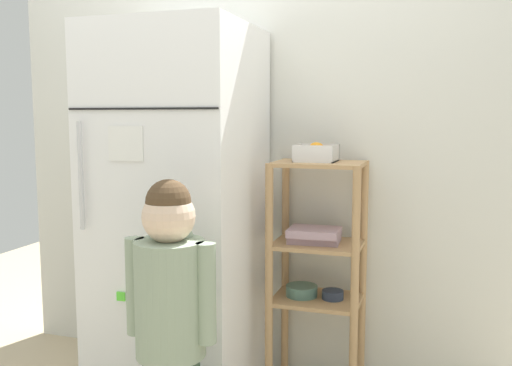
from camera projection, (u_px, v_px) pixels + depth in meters
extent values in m
cube|color=silver|center=(253.00, 156.00, 2.79)|extent=(2.64, 0.03, 2.19)
cube|color=white|center=(179.00, 213.00, 2.55)|extent=(0.68, 0.66, 1.69)
cube|color=black|center=(140.00, 109.00, 2.18)|extent=(0.66, 0.01, 0.01)
cylinder|color=silver|center=(81.00, 176.00, 2.27)|extent=(0.02, 0.02, 0.45)
cube|color=white|center=(126.00, 143.00, 2.21)|extent=(0.16, 0.01, 0.14)
cube|color=#B23CD0|center=(171.00, 251.00, 2.20)|extent=(0.03, 0.01, 0.03)
cube|color=#5AE737|center=(121.00, 296.00, 2.30)|extent=(0.04, 0.01, 0.04)
cube|color=blue|center=(178.00, 270.00, 2.20)|extent=(0.03, 0.01, 0.03)
cylinder|color=gray|center=(170.00, 298.00, 1.96)|extent=(0.25, 0.25, 0.42)
sphere|color=gray|center=(179.00, 239.00, 2.01)|extent=(0.11, 0.11, 0.11)
sphere|color=beige|center=(169.00, 217.00, 1.93)|extent=(0.19, 0.19, 0.19)
sphere|color=#4C3823|center=(168.00, 202.00, 1.92)|extent=(0.16, 0.16, 0.16)
cylinder|color=gray|center=(136.00, 286.00, 2.00)|extent=(0.07, 0.07, 0.36)
cylinder|color=gray|center=(206.00, 293.00, 1.91)|extent=(0.07, 0.07, 0.36)
cylinder|color=tan|center=(269.00, 284.00, 2.48)|extent=(0.04, 0.04, 1.09)
cylinder|color=tan|center=(355.00, 292.00, 2.37)|extent=(0.04, 0.04, 1.09)
cylinder|color=tan|center=(285.00, 267.00, 2.75)|extent=(0.04, 0.04, 1.09)
cylinder|color=tan|center=(363.00, 274.00, 2.64)|extent=(0.04, 0.04, 1.09)
cube|color=tan|center=(319.00, 164.00, 2.50)|extent=(0.40, 0.31, 0.02)
cube|color=tan|center=(318.00, 244.00, 2.54)|extent=(0.40, 0.31, 0.02)
cube|color=tan|center=(317.00, 299.00, 2.57)|extent=(0.40, 0.31, 0.02)
cube|color=#B293A3|center=(315.00, 238.00, 2.55)|extent=(0.24, 0.19, 0.03)
cube|color=#B293A3|center=(314.00, 232.00, 2.52)|extent=(0.24, 0.18, 0.03)
cylinder|color=#4C7266|center=(302.00, 291.00, 2.59)|extent=(0.15, 0.15, 0.05)
cylinder|color=#2D384C|center=(333.00, 295.00, 2.55)|extent=(0.10, 0.10, 0.04)
cube|color=white|center=(316.00, 161.00, 2.52)|extent=(0.18, 0.18, 0.01)
cube|color=white|center=(312.00, 154.00, 2.43)|extent=(0.18, 0.01, 0.08)
cube|color=white|center=(320.00, 152.00, 2.59)|extent=(0.18, 0.01, 0.08)
cube|color=white|center=(297.00, 153.00, 2.54)|extent=(0.01, 0.18, 0.08)
cube|color=white|center=(335.00, 153.00, 2.49)|extent=(0.01, 0.18, 0.08)
sphere|color=#B14A29|center=(321.00, 153.00, 2.48)|extent=(0.07, 0.07, 0.07)
sphere|color=orange|center=(316.00, 151.00, 2.54)|extent=(0.08, 0.08, 0.08)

